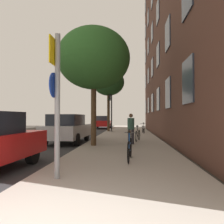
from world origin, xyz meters
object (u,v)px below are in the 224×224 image
at_px(tree_near, 94,59).
at_px(bicycle_1, 138,135).
at_px(tree_far, 108,83).
at_px(traffic_light, 110,104).
at_px(car_1, 67,128).
at_px(car_2, 103,122).
at_px(bicycle_0, 130,148).
at_px(pedestrian_0, 131,127).
at_px(bicycle_2, 143,129).
at_px(sign_post, 56,94).

xyz_separation_m(tree_near, bicycle_1, (2.19, 2.18, -3.84)).
bearing_deg(tree_far, traffic_light, -57.26).
bearing_deg(traffic_light, tree_far, 122.74).
relative_size(bicycle_1, car_1, 0.38).
xyz_separation_m(tree_far, car_2, (-1.39, 7.11, -3.99)).
bearing_deg(bicycle_1, tree_near, -135.14).
relative_size(tree_near, bicycle_0, 3.29).
relative_size(tree_near, bicycle_1, 3.55).
bearing_deg(pedestrian_0, tree_far, 101.46).
height_order(bicycle_0, car_1, car_1).
distance_m(bicycle_2, car_2, 10.80).
xyz_separation_m(traffic_light, tree_near, (0.07, -10.60, 1.59)).
xyz_separation_m(sign_post, traffic_light, (-0.16, 16.42, 0.72)).
distance_m(tree_far, car_2, 8.27).
xyz_separation_m(sign_post, car_1, (-1.88, 7.66, -1.15)).
relative_size(car_1, car_2, 0.98).
height_order(sign_post, bicycle_0, sign_post).
distance_m(pedestrian_0, car_2, 17.75).
relative_size(bicycle_2, car_2, 0.39).
distance_m(bicycle_1, bicycle_2, 6.15).
xyz_separation_m(tree_near, tree_far, (-0.29, 10.95, 0.53)).
bearing_deg(sign_post, tree_near, 90.86).
bearing_deg(car_2, traffic_light, -77.76).
bearing_deg(car_2, tree_far, -78.91).
bearing_deg(car_2, pedestrian_0, -78.69).
bearing_deg(pedestrian_0, tree_near, -159.99).
height_order(traffic_light, tree_near, tree_near).
bearing_deg(car_2, sign_post, -85.75).
height_order(sign_post, tree_far, tree_far).
bearing_deg(tree_far, bicycle_1, -74.19).
distance_m(sign_post, bicycle_2, 14.47).
relative_size(sign_post, pedestrian_0, 2.10).
relative_size(sign_post, bicycle_2, 1.94).
height_order(traffic_light, bicycle_2, traffic_light).
height_order(bicycle_2, car_1, car_1).
xyz_separation_m(sign_post, bicycle_0, (1.63, 2.24, -1.51)).
bearing_deg(pedestrian_0, car_1, 161.70).
relative_size(pedestrian_0, car_2, 0.36).
relative_size(tree_far, car_1, 1.44).
bearing_deg(pedestrian_0, bicycle_2, 81.84).
bearing_deg(sign_post, bicycle_1, 75.28).
height_order(tree_near, bicycle_0, tree_near).
bearing_deg(traffic_light, tree_near, -89.62).
bearing_deg(tree_near, traffic_light, 90.38).
xyz_separation_m(bicycle_1, car_2, (-3.88, 15.88, 0.38)).
height_order(tree_near, pedestrian_0, tree_near).
relative_size(sign_post, tree_near, 0.57).
bearing_deg(bicycle_0, tree_far, 97.90).
bearing_deg(bicycle_2, bicycle_0, -95.62).
bearing_deg(car_1, tree_near, -45.71).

